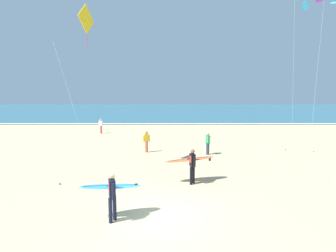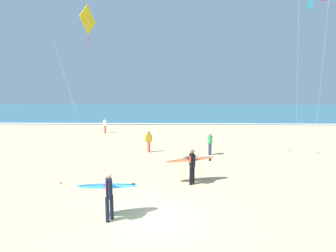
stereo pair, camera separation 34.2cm
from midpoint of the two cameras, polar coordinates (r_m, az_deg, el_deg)
The scene contains 10 objects.
ground_plane at distance 10.09m, azimuth -1.78°, elevation -18.65°, with size 160.00×160.00×0.00m, color tan.
ocean_water at distance 66.69m, azimuth 1.03°, elevation 3.41°, with size 160.00×60.00×0.08m, color #2D6075.
shoreline_foam at distance 37.10m, azimuth 0.66°, elevation 0.49°, with size 160.00×0.96×0.01m, color white.
surfer_lead at distance 13.19m, azimuth 5.62°, elevation -7.54°, with size 2.58×1.21×1.71m.
surfer_trailing at distance 9.74m, azimuth -11.46°, elevation -13.09°, with size 2.20×1.20×1.71m.
kite_diamond_golden_near at distance 16.20m, azimuth -16.10°, elevation 20.25°, with size 0.99×3.51×9.10m.
kite_arc_violet_high at distance 25.12m, azimuth 30.62°, elevation 21.67°, with size 2.75×2.97×11.46m.
bystander_white_top at distance 29.73m, azimuth -12.87°, elevation 0.06°, with size 0.49×0.26×1.59m.
bystander_green_top at distance 19.22m, azimuth 9.39°, elevation -3.67°, with size 0.31×0.45×1.59m.
bystander_yellow_top at distance 19.84m, azimuth -3.61°, elevation -3.25°, with size 0.48×0.26×1.59m.
Camera 2 is at (0.70, -9.06, 4.39)m, focal length 28.79 mm.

